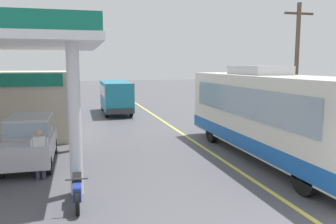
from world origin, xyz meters
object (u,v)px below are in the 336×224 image
object	(u,v)px
coach_bus_main	(270,116)
motorcycle_parked_forecourt	(77,189)
minibus_opposing_lane	(116,94)
pedestrian_by_shop	(40,152)

from	to	relation	value
coach_bus_main	motorcycle_parked_forecourt	distance (m)	8.13
minibus_opposing_lane	pedestrian_by_shop	distance (m)	15.68
minibus_opposing_lane	motorcycle_parked_forecourt	world-z (taller)	minibus_opposing_lane
coach_bus_main	minibus_opposing_lane	world-z (taller)	coach_bus_main
coach_bus_main	minibus_opposing_lane	distance (m)	15.34
pedestrian_by_shop	coach_bus_main	bearing A→B (deg)	3.32
coach_bus_main	pedestrian_by_shop	xyz separation A→B (m)	(-8.62, -0.50, -0.79)
coach_bus_main	pedestrian_by_shop	world-z (taller)	coach_bus_main
motorcycle_parked_forecourt	minibus_opposing_lane	bearing A→B (deg)	80.69
coach_bus_main	pedestrian_by_shop	distance (m)	8.67
minibus_opposing_lane	pedestrian_by_shop	size ratio (longest dim) A/B	3.69
motorcycle_parked_forecourt	pedestrian_by_shop	bearing A→B (deg)	115.05
motorcycle_parked_forecourt	coach_bus_main	bearing A→B (deg)	21.89
coach_bus_main	minibus_opposing_lane	xyz separation A→B (m)	(-4.56, 14.64, -0.25)
minibus_opposing_lane	pedestrian_by_shop	bearing A→B (deg)	-104.99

